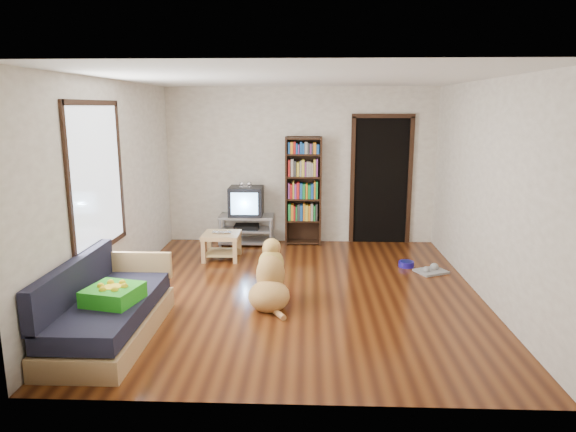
{
  "coord_description": "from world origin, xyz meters",
  "views": [
    {
      "loc": [
        0.13,
        -6.11,
        2.28
      ],
      "look_at": [
        -0.13,
        0.34,
        0.9
      ],
      "focal_mm": 32.0,
      "sensor_mm": 36.0,
      "label": 1
    }
  ],
  "objects_px": {
    "laptop": "(221,233)",
    "coffee_table": "(222,241)",
    "dog_bowl": "(406,264)",
    "tv_stand": "(247,229)",
    "bookshelf": "(303,185)",
    "crt_tv": "(246,201)",
    "sofa": "(106,313)",
    "dog": "(270,281)",
    "green_cushion": "(113,294)",
    "grey_rag": "(431,271)"
  },
  "relations": [
    {
      "from": "tv_stand",
      "to": "bookshelf",
      "type": "height_order",
      "value": "bookshelf"
    },
    {
      "from": "grey_rag",
      "to": "crt_tv",
      "type": "distance_m",
      "value": 3.2
    },
    {
      "from": "laptop",
      "to": "coffee_table",
      "type": "xyz_separation_m",
      "value": [
        0.0,
        0.03,
        -0.13
      ]
    },
    {
      "from": "crt_tv",
      "to": "dog",
      "type": "bearing_deg",
      "value": -77.54
    },
    {
      "from": "green_cushion",
      "to": "dog_bowl",
      "type": "bearing_deg",
      "value": 50.38
    },
    {
      "from": "grey_rag",
      "to": "sofa",
      "type": "height_order",
      "value": "sofa"
    },
    {
      "from": "green_cushion",
      "to": "laptop",
      "type": "xyz_separation_m",
      "value": [
        0.57,
        2.83,
        -0.09
      ]
    },
    {
      "from": "dog",
      "to": "laptop",
      "type": "bearing_deg",
      "value": 116.22
    },
    {
      "from": "tv_stand",
      "to": "green_cushion",
      "type": "bearing_deg",
      "value": -102.83
    },
    {
      "from": "grey_rag",
      "to": "coffee_table",
      "type": "xyz_separation_m",
      "value": [
        -3.04,
        0.54,
        0.27
      ]
    },
    {
      "from": "sofa",
      "to": "dog",
      "type": "bearing_deg",
      "value": 31.54
    },
    {
      "from": "tv_stand",
      "to": "coffee_table",
      "type": "bearing_deg",
      "value": -107.72
    },
    {
      "from": "grey_rag",
      "to": "dog",
      "type": "relative_size",
      "value": 0.43
    },
    {
      "from": "green_cushion",
      "to": "coffee_table",
      "type": "distance_m",
      "value": 2.93
    },
    {
      "from": "coffee_table",
      "to": "crt_tv",
      "type": "bearing_deg",
      "value": 72.69
    },
    {
      "from": "laptop",
      "to": "coffee_table",
      "type": "bearing_deg",
      "value": 91.38
    },
    {
      "from": "coffee_table",
      "to": "green_cushion",
      "type": "bearing_deg",
      "value": -101.3
    },
    {
      "from": "grey_rag",
      "to": "tv_stand",
      "type": "relative_size",
      "value": 0.44
    },
    {
      "from": "tv_stand",
      "to": "coffee_table",
      "type": "relative_size",
      "value": 1.64
    },
    {
      "from": "laptop",
      "to": "dog_bowl",
      "type": "bearing_deg",
      "value": -4.07
    },
    {
      "from": "dog",
      "to": "grey_rag",
      "type": "bearing_deg",
      "value": 30.12
    },
    {
      "from": "laptop",
      "to": "crt_tv",
      "type": "relative_size",
      "value": 0.49
    },
    {
      "from": "sofa",
      "to": "bookshelf",
      "type": "bearing_deg",
      "value": 62.68
    },
    {
      "from": "dog_bowl",
      "to": "grey_rag",
      "type": "bearing_deg",
      "value": -39.81
    },
    {
      "from": "green_cushion",
      "to": "bookshelf",
      "type": "relative_size",
      "value": 0.26
    },
    {
      "from": "laptop",
      "to": "bookshelf",
      "type": "relative_size",
      "value": 0.16
    },
    {
      "from": "coffee_table",
      "to": "laptop",
      "type": "bearing_deg",
      "value": -90.0
    },
    {
      "from": "grey_rag",
      "to": "dog_bowl",
      "type": "bearing_deg",
      "value": 140.19
    },
    {
      "from": "grey_rag",
      "to": "coffee_table",
      "type": "distance_m",
      "value": 3.1
    },
    {
      "from": "dog_bowl",
      "to": "crt_tv",
      "type": "height_order",
      "value": "crt_tv"
    },
    {
      "from": "tv_stand",
      "to": "dog",
      "type": "relative_size",
      "value": 0.96
    },
    {
      "from": "crt_tv",
      "to": "sofa",
      "type": "height_order",
      "value": "crt_tv"
    },
    {
      "from": "green_cushion",
      "to": "bookshelf",
      "type": "height_order",
      "value": "bookshelf"
    },
    {
      "from": "bookshelf",
      "to": "tv_stand",
      "type": "bearing_deg",
      "value": -174.37
    },
    {
      "from": "dog_bowl",
      "to": "sofa",
      "type": "height_order",
      "value": "sofa"
    },
    {
      "from": "dog_bowl",
      "to": "coffee_table",
      "type": "height_order",
      "value": "coffee_table"
    },
    {
      "from": "bookshelf",
      "to": "sofa",
      "type": "height_order",
      "value": "bookshelf"
    },
    {
      "from": "crt_tv",
      "to": "sofa",
      "type": "distance_m",
      "value": 3.81
    },
    {
      "from": "green_cushion",
      "to": "grey_rag",
      "type": "xyz_separation_m",
      "value": [
        3.61,
        2.32,
        -0.48
      ]
    },
    {
      "from": "crt_tv",
      "to": "bookshelf",
      "type": "xyz_separation_m",
      "value": [
        0.95,
        0.07,
        0.26
      ]
    },
    {
      "from": "green_cushion",
      "to": "grey_rag",
      "type": "distance_m",
      "value": 4.32
    },
    {
      "from": "green_cushion",
      "to": "tv_stand",
      "type": "distance_m",
      "value": 3.83
    },
    {
      "from": "dog_bowl",
      "to": "tv_stand",
      "type": "bearing_deg",
      "value": 154.8
    },
    {
      "from": "grey_rag",
      "to": "tv_stand",
      "type": "xyz_separation_m",
      "value": [
        -2.76,
        1.41,
        0.25
      ]
    },
    {
      "from": "bookshelf",
      "to": "dog_bowl",
      "type": "bearing_deg",
      "value": -39.61
    },
    {
      "from": "green_cushion",
      "to": "tv_stand",
      "type": "xyz_separation_m",
      "value": [
        0.85,
        3.73,
        -0.23
      ]
    },
    {
      "from": "bookshelf",
      "to": "green_cushion",
      "type": "bearing_deg",
      "value": -115.19
    },
    {
      "from": "tv_stand",
      "to": "sofa",
      "type": "bearing_deg",
      "value": -105.02
    },
    {
      "from": "tv_stand",
      "to": "dog",
      "type": "bearing_deg",
      "value": -77.44
    },
    {
      "from": "dog_bowl",
      "to": "coffee_table",
      "type": "xyz_separation_m",
      "value": [
        -2.74,
        0.29,
        0.24
      ]
    }
  ]
}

